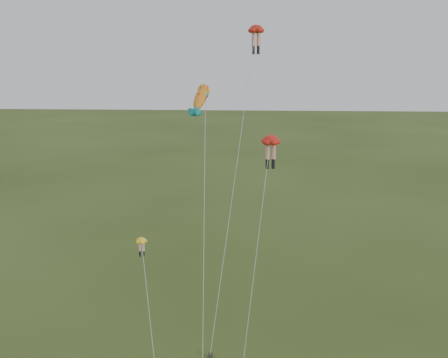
{
  "coord_description": "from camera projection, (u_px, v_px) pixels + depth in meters",
  "views": [
    {
      "loc": [
        2.41,
        -29.67,
        20.01
      ],
      "look_at": [
        0.46,
        6.0,
        10.96
      ],
      "focal_mm": 40.0,
      "sensor_mm": 36.0,
      "label": 1
    }
  ],
  "objects": [
    {
      "name": "legs_kite_yellow",
      "position": [
        142.0,
        251.0,
        33.74
      ],
      "size": [
        2.53,
        6.37,
        7.81
      ],
      "rotation": [
        0.0,
        0.0,
        0.16
      ],
      "color": "yellow",
      "rests_on": "ground"
    },
    {
      "name": "ground",
      "position": [
        212.0,
        357.0,
        33.76
      ],
      "size": [
        300.0,
        300.0,
        0.0
      ],
      "primitive_type": "plane",
      "color": "#2F4318",
      "rests_on": "ground"
    },
    {
      "name": "legs_kite_red_mid",
      "position": [
        270.0,
        146.0,
        33.89
      ],
      "size": [
        2.65,
        6.77,
        14.61
      ],
      "rotation": [
        0.0,
        0.0,
        0.2
      ],
      "color": "red",
      "rests_on": "ground"
    },
    {
      "name": "legs_kite_red_high",
      "position": [
        255.0,
        37.0,
        40.68
      ],
      "size": [
        3.85,
        13.96,
        22.26
      ],
      "rotation": [
        0.0,
        0.0,
        0.31
      ],
      "color": "red",
      "rests_on": "ground"
    },
    {
      "name": "fish_kite",
      "position": [
        201.0,
        99.0,
        34.85
      ],
      "size": [
        1.62,
        9.87,
        18.08
      ],
      "rotation": [
        0.61,
        0.0,
        -0.24
      ],
      "color": "yellow",
      "rests_on": "ground"
    }
  ]
}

